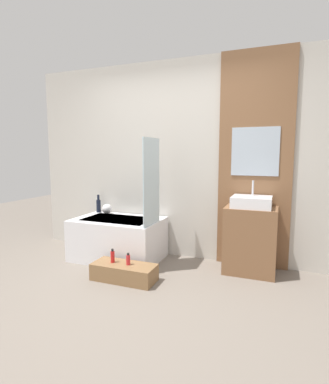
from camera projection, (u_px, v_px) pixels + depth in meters
name	position (u px, v px, depth m)	size (l,w,h in m)	color
ground_plane	(118.00, 308.00, 2.71)	(12.00, 12.00, 0.00)	slate
wall_tiled_back	(175.00, 161.00, 4.00)	(4.20, 0.06, 2.60)	beige
wall_wood_accent	(255.00, 161.00, 3.59)	(0.86, 0.04, 2.60)	brown
bathtub	(118.00, 238.00, 3.97)	(1.14, 0.75, 0.54)	white
glass_shower_screen	(152.00, 182.00, 3.57)	(0.01, 0.46, 1.04)	silver
wooden_step_bench	(124.00, 272.00, 3.30)	(0.71, 0.30, 0.18)	olive
vanity_cabinet	(250.00, 240.00, 3.49)	(0.58, 0.42, 0.78)	brown
sink	(252.00, 202.00, 3.43)	(0.44, 0.38, 0.30)	white
vase_tall_dark	(99.00, 205.00, 4.37)	(0.06, 0.06, 0.26)	black
vase_round_light	(107.00, 209.00, 4.28)	(0.14, 0.14, 0.14)	white
bottle_soap_primary	(113.00, 256.00, 3.33)	(0.04, 0.04, 0.15)	red
bottle_soap_secondary	(128.00, 260.00, 3.26)	(0.04, 0.04, 0.13)	red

